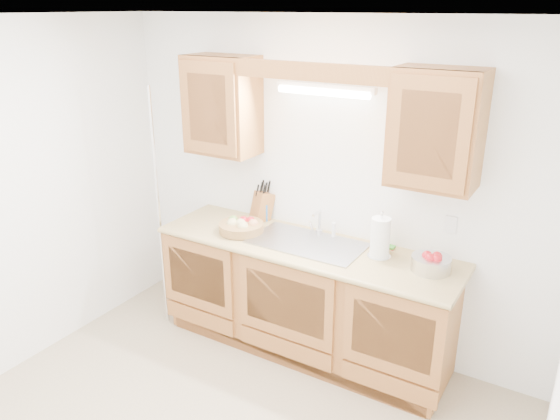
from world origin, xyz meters
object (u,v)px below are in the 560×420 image
Objects in this scene: fruit_basket at (241,226)px; apple_bowl at (431,263)px; knife_block at (262,206)px; paper_towel at (380,238)px.

apple_bowl is (1.45, 0.10, 0.01)m from fruit_basket.
fruit_basket is 1.45m from apple_bowl.
fruit_basket is 0.31m from knife_block.
knife_block is at bearing 172.29° from apple_bowl.
paper_towel is (1.08, -0.17, 0.02)m from knife_block.
fruit_basket is 1.51× the size of apple_bowl.
knife_block is 0.99× the size of paper_towel.
apple_bowl is (1.45, -0.20, -0.06)m from knife_block.
apple_bowl is (0.37, -0.02, -0.08)m from paper_towel.
fruit_basket is 1.32× the size of knife_block.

